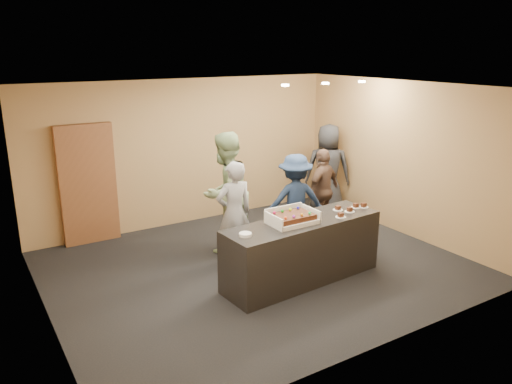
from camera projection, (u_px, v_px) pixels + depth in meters
room at (258, 182)px, 7.25m from camera, size 6.04×6.00×2.70m
serving_counter at (302, 251)px, 7.10m from camera, size 2.44×0.86×0.90m
storage_cabinet at (88, 184)px, 8.37m from camera, size 0.93×0.15×2.04m
cake_box at (291, 220)px, 6.89m from camera, size 0.65×0.45×0.19m
sheet_cake at (292, 216)px, 6.85m from camera, size 0.56×0.38×0.11m
plate_stack at (245, 234)px, 6.40m from camera, size 0.16×0.16×0.04m
slice_a at (341, 216)px, 7.11m from camera, size 0.15×0.15×0.07m
slice_b at (338, 209)px, 7.42m from camera, size 0.15×0.15×0.07m
slice_c at (350, 210)px, 7.34m from camera, size 0.15×0.15×0.07m
slice_d at (356, 206)px, 7.54m from camera, size 0.15×0.15×0.07m
slice_e at (364, 206)px, 7.55m from camera, size 0.15×0.15×0.07m
person_server_grey at (234, 213)px, 7.59m from camera, size 0.61×0.41×1.61m
person_sage_man at (225, 192)px, 8.04m from camera, size 1.17×1.07×1.96m
person_navy_man at (295, 201)px, 8.27m from camera, size 1.15×0.88×1.57m
person_brown_extra at (323, 190)px, 8.97m from camera, size 0.96×0.63×1.52m
person_dark_suit at (328, 170)px, 9.87m from camera, size 1.05×1.00×1.81m
ceiling_spotlights at (325, 83)px, 8.10m from camera, size 1.72×0.12×0.03m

